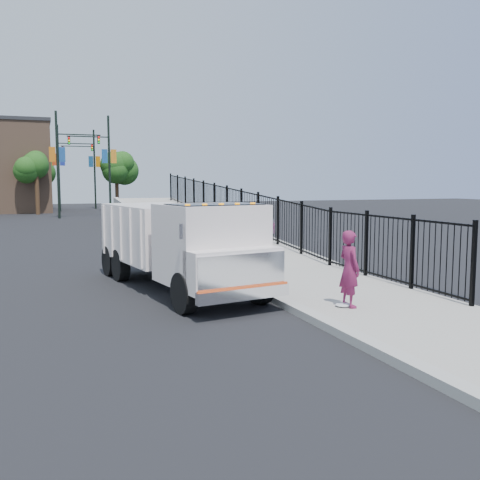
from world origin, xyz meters
name	(u,v)px	position (x,y,z in m)	size (l,w,h in m)	color
ground	(281,305)	(0.00, 0.00, 0.00)	(120.00, 120.00, 0.00)	black
sidewalk	(409,315)	(1.93, -2.00, 0.06)	(3.55, 12.00, 0.12)	#9E998E
curb	(326,323)	(0.00, -2.00, 0.08)	(0.30, 12.00, 0.16)	#ADAAA3
ramp	(189,235)	(2.12, 16.00, 0.00)	(3.95, 24.00, 1.70)	#9E998E
iron_fence	(241,223)	(3.55, 12.00, 0.90)	(0.10, 28.00, 1.80)	black
truck	(180,240)	(-1.73, 2.41, 1.30)	(3.23, 6.99, 2.31)	black
worker	(349,269)	(1.05, -1.12, 0.94)	(0.60, 0.39, 1.63)	maroon
debris	(343,305)	(0.93, -1.09, 0.16)	(0.33, 0.33, 0.08)	silver
light_pole_0	(62,160)	(-3.39, 31.81, 4.36)	(3.77, 0.22, 8.00)	black
light_pole_1	(105,162)	(-0.01, 33.44, 4.36)	(3.78, 0.22, 8.00)	black
light_pole_2	(62,164)	(-3.00, 41.86, 4.36)	(3.78, 0.22, 8.00)	black
light_pole_3	(91,166)	(-0.01, 45.80, 4.36)	(3.77, 0.22, 8.00)	black
tree_0	(36,168)	(-5.23, 37.63, 3.93)	(2.34, 2.34, 5.17)	#382314
tree_1	(116,169)	(1.92, 41.54, 3.94)	(2.55, 2.55, 5.28)	#382314
tree_2	(38,170)	(-5.10, 47.12, 3.97)	(3.05, 3.05, 5.52)	#382314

